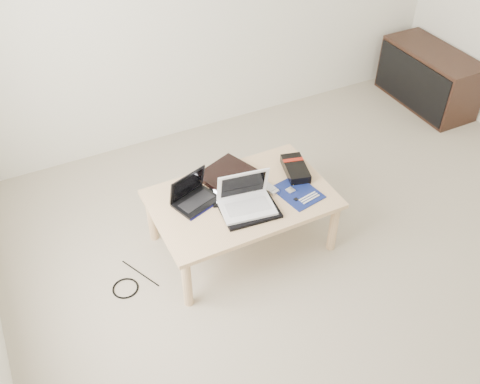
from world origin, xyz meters
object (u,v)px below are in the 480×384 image
media_cabinet (428,78)px  white_laptop (246,200)px  coffee_table (242,203)px  netbook (194,196)px  gpu_box (295,169)px

media_cabinet → white_laptop: 2.47m
coffee_table → media_cabinet: (2.26, 0.83, -0.10)m
white_laptop → coffee_table: bearing=77.3°
coffee_table → netbook: bearing=160.7°
netbook → white_laptop: white_laptop is taller
netbook → white_laptop: size_ratio=0.90×
media_cabinet → white_laptop: (-2.28, -0.93, 0.22)m
netbook → white_laptop: bearing=-37.1°
coffee_table → netbook: 0.31m
media_cabinet → white_laptop: size_ratio=2.62×
media_cabinet → gpu_box: size_ratio=3.10×
media_cabinet → netbook: (-2.53, -0.73, 0.19)m
netbook → gpu_box: 0.70m
coffee_table → media_cabinet: size_ratio=1.22×
netbook → white_laptop: 0.32m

